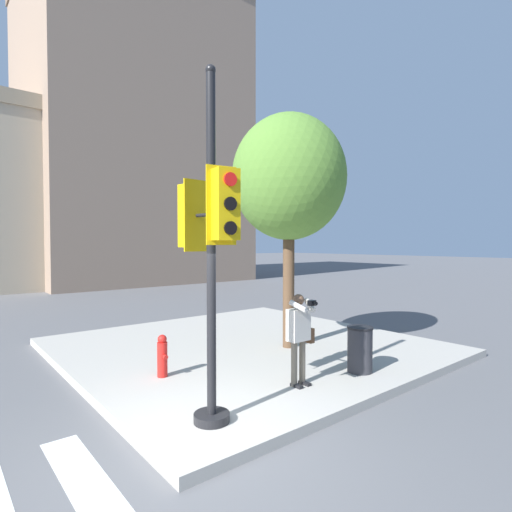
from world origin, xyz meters
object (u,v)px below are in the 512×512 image
person_photographer (300,331)px  trash_bin (360,349)px  street_tree (289,178)px  fire_hydrant (162,356)px  traffic_signal_pole (209,243)px

person_photographer → trash_bin: person_photographer is taller
street_tree → trash_bin: size_ratio=6.30×
fire_hydrant → trash_bin: (3.07, -2.15, 0.05)m
fire_hydrant → street_tree: bearing=0.9°
street_tree → fire_hydrant: 4.89m
trash_bin → street_tree: bearing=84.1°
traffic_signal_pole → fire_hydrant: bearing=80.7°
traffic_signal_pole → street_tree: bearing=31.2°
traffic_signal_pole → street_tree: (3.65, 2.21, 1.53)m
person_photographer → trash_bin: bearing=-9.2°
person_photographer → fire_hydrant: (-1.65, 1.92, -0.56)m
person_photographer → fire_hydrant: bearing=130.7°
street_tree → trash_bin: (-0.23, -2.20, -3.57)m
traffic_signal_pole → person_photographer: bearing=6.8°
traffic_signal_pole → trash_bin: 3.98m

